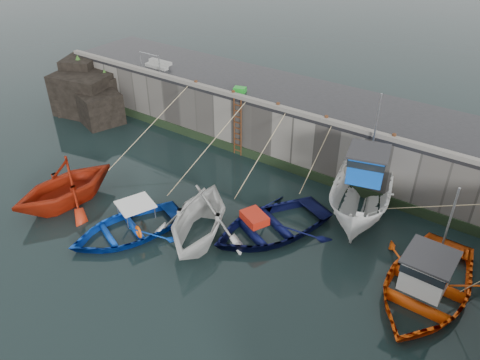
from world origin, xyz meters
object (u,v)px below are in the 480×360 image
Objects in this scene: boat_near_navy at (270,231)px; bollard_e at (394,137)px; ladder at (238,128)px; boat_near_white at (68,203)px; boat_near_blue at (128,233)px; boat_far_orange at (425,285)px; bollard_a at (196,83)px; bollard_b at (233,93)px; fish_crate at (240,90)px; bollard_c at (278,105)px; boat_near_blacktrim at (200,237)px; boat_far_white at (363,193)px; bollard_d at (326,118)px.

bollard_e is at bearing 82.99° from boat_near_navy.
ladder is 9.19m from boat_near_white.
boat_near_white is 0.90× the size of boat_near_navy.
boat_far_orange reaches higher than boat_near_blue.
boat_far_orange reaches higher than bollard_a.
boat_near_blue is at bearing -85.84° from bollard_b.
fish_crate is 2.26× the size of bollard_c.
boat_far_white is (4.82, 5.38, 1.09)m from boat_near_blacktrim.
bollard_c is (2.70, 0.00, 0.00)m from bollard_b.
boat_near_blue is 17.56× the size of bollard_a.
ladder is at bearing -177.60° from bollard_e.
bollard_e is (7.88, 8.53, 3.30)m from boat_near_blue.
boat_near_blacktrim reaches higher than boat_near_navy.
ladder is 0.66× the size of boat_near_white.
bollard_d is (2.60, 0.00, 0.00)m from bollard_c.
bollard_a is (-3.12, 8.53, 3.30)m from boat_near_blue.
boat_far_orange is at bearing 40.25° from boat_near_blue.
bollard_c and bollard_e have the same top height.
boat_far_white is at bearing -11.16° from bollard_b.
boat_near_blue is at bearing -160.54° from boat_far_orange.
bollard_a and bollard_e have the same top height.
boat_near_white is 7.72× the size of fish_crate.
boat_far_orange is at bearing -8.69° from boat_near_blacktrim.
boat_far_white is at bearing 140.93° from boat_far_orange.
boat_near_navy is 19.45× the size of bollard_a.
bollard_a is at bearing 180.00° from bollard_d.
boat_near_white is 17.42× the size of bollard_a.
bollard_a is 1.00× the size of bollard_b.
bollard_e is (-3.39, 4.81, 2.90)m from boat_far_orange.
boat_far_white is at bearing -32.01° from fish_crate.
bollard_d is at bearing 116.48° from boat_near_navy.
bollard_b is 1.00× the size of bollard_c.
fish_crate is 8.53m from bollard_e.
boat_far_white is (7.59, -1.26, -0.51)m from ladder.
boat_near_white is 6.72m from boat_near_blacktrim.
ladder is 0.45× the size of boat_far_white.
boat_near_blue is at bearing -69.91° from bollard_a.
bollard_b reaches higher than boat_near_navy.
boat_near_white is at bearing -95.12° from bollard_a.
bollard_d and bollard_e have the same top height.
boat_far_white is 10.93m from bollard_a.
boat_near_white is 17.42× the size of bollard_e.
boat_near_navy is at bearing -121.61° from bollard_e.
boat_near_white is 13.37m from boat_far_white.
bollard_c is at bearing 143.83° from boat_near_navy.
boat_near_blue is at bearing -103.70° from bollard_c.
bollard_b is 1.00× the size of bollard_d.
boat_near_blacktrim is at bearing -64.93° from bollard_b.
boat_near_white reaches higher than boat_near_blue.
boat_near_blacktrim reaches higher than boat_near_blue.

